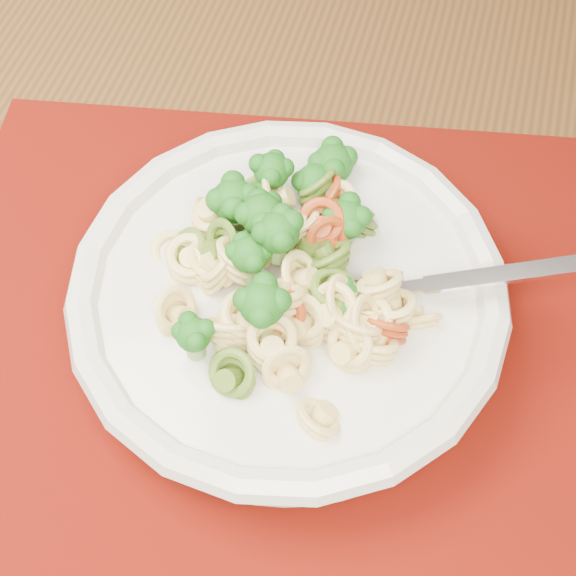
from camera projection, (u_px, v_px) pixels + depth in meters
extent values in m
cube|color=#4F3216|center=(257.00, 218.00, 0.59)|extent=(1.76, 1.46, 0.04)
cube|color=#510803|center=(296.00, 333.00, 0.51)|extent=(0.54, 0.46, 0.00)
cylinder|color=beige|center=(288.00, 317.00, 0.51)|extent=(0.11, 0.11, 0.01)
cylinder|color=beige|center=(288.00, 301.00, 0.49)|extent=(0.25, 0.25, 0.03)
torus|color=beige|center=(288.00, 288.00, 0.48)|extent=(0.27, 0.27, 0.02)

